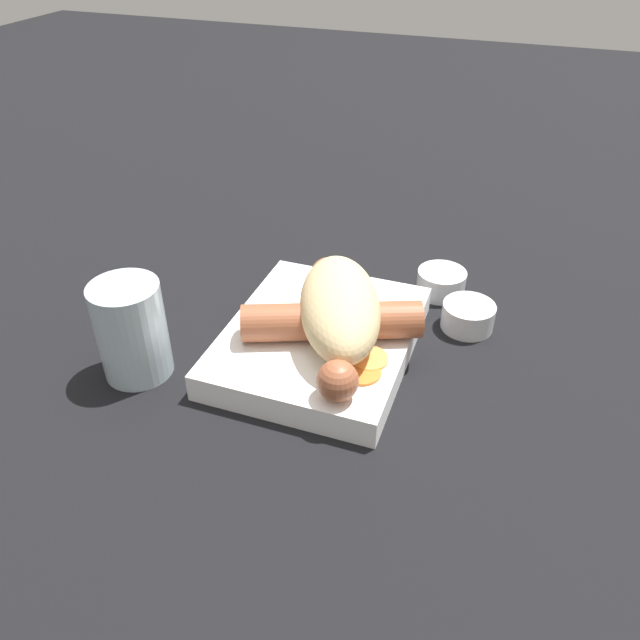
# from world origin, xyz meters

# --- Properties ---
(ground_plane) EXTENTS (3.00, 3.00, 0.00)m
(ground_plane) POSITION_xyz_m (0.00, 0.00, 0.00)
(ground_plane) COLOR black
(food_tray) EXTENTS (0.22, 0.17, 0.03)m
(food_tray) POSITION_xyz_m (0.00, 0.00, 0.01)
(food_tray) COLOR white
(food_tray) RESTS_ON ground_plane
(bread_roll) EXTENTS (0.17, 0.13, 0.06)m
(bread_roll) POSITION_xyz_m (0.00, 0.02, 0.06)
(bread_roll) COLOR #DBBC84
(bread_roll) RESTS_ON food_tray
(sausage) EXTENTS (0.19, 0.17, 0.04)m
(sausage) POSITION_xyz_m (0.01, 0.01, 0.05)
(sausage) COLOR #9E5638
(sausage) RESTS_ON food_tray
(pickled_veggies) EXTENTS (0.08, 0.08, 0.00)m
(pickled_veggies) POSITION_xyz_m (0.03, 0.05, 0.03)
(pickled_veggies) COLOR orange
(pickled_veggies) RESTS_ON food_tray
(condiment_cup_near) EXTENTS (0.05, 0.05, 0.03)m
(condiment_cup_near) POSITION_xyz_m (-0.09, 0.13, 0.01)
(condiment_cup_near) COLOR silver
(condiment_cup_near) RESTS_ON ground_plane
(condiment_cup_far) EXTENTS (0.05, 0.05, 0.03)m
(condiment_cup_far) POSITION_xyz_m (-0.15, 0.09, 0.01)
(condiment_cup_far) COLOR silver
(condiment_cup_far) RESTS_ON ground_plane
(drink_glass) EXTENTS (0.06, 0.06, 0.09)m
(drink_glass) POSITION_xyz_m (0.09, -0.15, 0.05)
(drink_glass) COLOR silver
(drink_glass) RESTS_ON ground_plane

